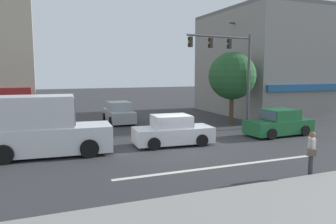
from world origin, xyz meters
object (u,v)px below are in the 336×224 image
sedan_crossing_center (279,124)px  pedestrian_foreground_with_bag (311,151)px  utility_pole_far_right (236,67)px  street_tree (232,76)px  traffic_light_mast (233,64)px  sedan_crossing_leftbound (119,113)px  box_truck_approaching_near (43,129)px  sedan_waiting_far (173,132)px

sedan_crossing_center → pedestrian_foreground_with_bag: (-4.26, -6.70, 0.24)m
utility_pole_far_right → pedestrian_foreground_with_bag: utility_pole_far_right is taller
street_tree → utility_pole_far_right: (2.31, 3.05, 0.70)m
traffic_light_mast → sedan_crossing_leftbound: (-6.11, 5.92, -3.59)m
traffic_light_mast → sedan_crossing_leftbound: bearing=135.9°
sedan_crossing_center → pedestrian_foreground_with_bag: 7.94m
traffic_light_mast → street_tree: bearing=58.4°
street_tree → box_truck_approaching_near: bearing=-160.8°
traffic_light_mast → sedan_crossing_leftbound: traffic_light_mast is taller
street_tree → sedan_crossing_center: street_tree is taller
pedestrian_foreground_with_bag → sedan_waiting_far: bearing=111.8°
street_tree → utility_pole_far_right: utility_pole_far_right is taller
traffic_light_mast → box_truck_approaching_near: (-11.55, -2.37, -3.05)m
street_tree → pedestrian_foreground_with_bag: bearing=-108.9°
utility_pole_far_right → pedestrian_foreground_with_bag: size_ratio=4.84×
sedan_crossing_leftbound → sedan_waiting_far: 8.47m
street_tree → sedan_waiting_far: (-6.54, -4.62, -2.78)m
sedan_crossing_leftbound → street_tree: bearing=-27.2°
sedan_crossing_leftbound → box_truck_approaching_near: 9.93m
utility_pole_far_right → pedestrian_foreground_with_bag: (-6.18, -14.35, -3.24)m
sedan_crossing_center → box_truck_approaching_near: bearing=179.5°
sedan_crossing_leftbound → sedan_waiting_far: size_ratio=0.98×
street_tree → sedan_crossing_leftbound: 8.78m
sedan_crossing_center → utility_pole_far_right: bearing=75.9°
utility_pole_far_right → box_truck_approaching_near: size_ratio=1.41×
box_truck_approaching_near → sedan_crossing_center: bearing=-0.5°
utility_pole_far_right → box_truck_approaching_near: utility_pole_far_right is taller
sedan_crossing_center → sedan_waiting_far: size_ratio=0.99×
street_tree → pedestrian_foreground_with_bag: 12.22m
traffic_light_mast → sedan_crossing_center: traffic_light_mast is taller
box_truck_approaching_near → pedestrian_foreground_with_bag: (8.98, -6.82, -0.30)m
sedan_crossing_center → sedan_waiting_far: 6.93m
street_tree → traffic_light_mast: size_ratio=0.84×
utility_pole_far_right → sedan_waiting_far: bearing=-139.1°
sedan_crossing_center → street_tree: bearing=94.8°
utility_pole_far_right → traffic_light_mast: (-3.60, -5.16, 0.11)m
pedestrian_foreground_with_bag → traffic_light_mast: bearing=74.3°
sedan_crossing_center → box_truck_approaching_near: (-13.23, 0.12, 0.54)m
traffic_light_mast → box_truck_approaching_near: traffic_light_mast is taller
pedestrian_foreground_with_bag → utility_pole_far_right: bearing=66.7°
sedan_crossing_center → sedan_waiting_far: (-6.93, -0.02, 0.00)m
sedan_crossing_leftbound → pedestrian_foreground_with_bag: (3.53, -15.11, 0.24)m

